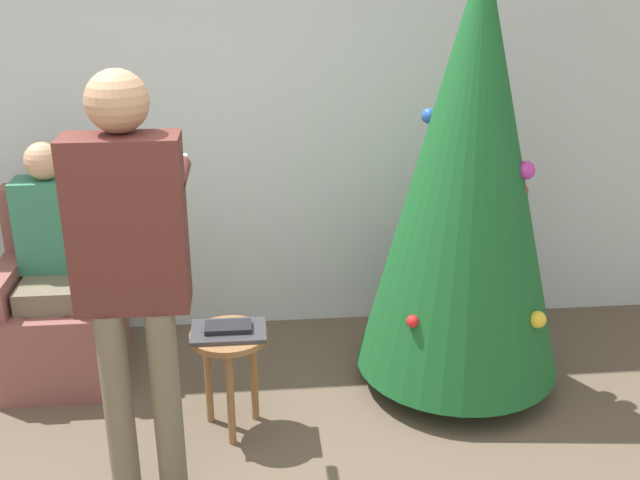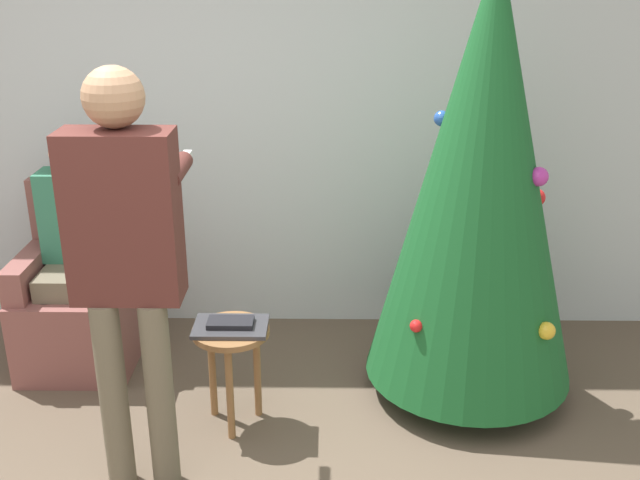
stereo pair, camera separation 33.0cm
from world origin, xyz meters
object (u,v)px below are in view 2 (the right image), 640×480
at_px(person_standing, 126,247).
at_px(side_stool, 232,347).
at_px(person_seated, 74,242).
at_px(armchair, 83,299).
at_px(christmas_tree, 481,176).

xyz_separation_m(person_standing, side_stool, (0.34, 0.40, -0.67)).
bearing_deg(person_seated, side_stool, -33.85).
distance_m(armchair, side_stool, 1.13).
distance_m(christmas_tree, armchair, 2.30).
xyz_separation_m(armchair, side_stool, (0.93, -0.65, 0.07)).
xyz_separation_m(person_seated, side_stool, (0.93, -0.62, -0.29)).
bearing_deg(armchair, christmas_tree, -8.83).
height_order(christmas_tree, person_standing, christmas_tree).
relative_size(person_seated, side_stool, 2.47).
xyz_separation_m(christmas_tree, armchair, (-2.12, 0.33, -0.83)).
distance_m(christmas_tree, person_standing, 1.70).
relative_size(armchair, person_standing, 0.56).
bearing_deg(person_seated, christmas_tree, -8.13).
xyz_separation_m(person_seated, person_standing, (0.58, -1.02, 0.38)).
bearing_deg(side_stool, christmas_tree, 14.93).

